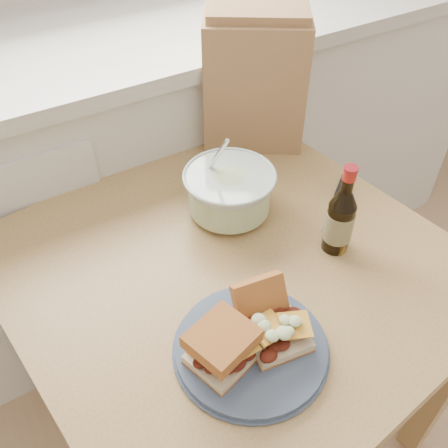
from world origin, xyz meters
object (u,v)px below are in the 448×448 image
plate (251,348)px  beer_bottle (340,219)px  coleslaw_bowl (229,193)px  paper_bag (255,81)px  dining_table (231,294)px

plate → beer_bottle: bearing=22.8°
coleslaw_bowl → beer_bottle: beer_bottle is taller
beer_bottle → coleslaw_bowl: bearing=142.2°
beer_bottle → paper_bag: paper_bag is taller
dining_table → beer_bottle: size_ratio=4.59×
paper_bag → dining_table: bearing=-95.6°
dining_table → coleslaw_bowl: 0.22m
plate → coleslaw_bowl: bearing=64.7°
dining_table → coleslaw_bowl: size_ratio=4.71×
dining_table → coleslaw_bowl: (0.08, 0.14, 0.16)m
coleslaw_bowl → plate: bearing=-115.3°
plate → paper_bag: size_ratio=0.81×
paper_bag → coleslaw_bowl: bearing=-100.0°
coleslaw_bowl → beer_bottle: (0.13, -0.21, 0.03)m
coleslaw_bowl → beer_bottle: size_ratio=0.98×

